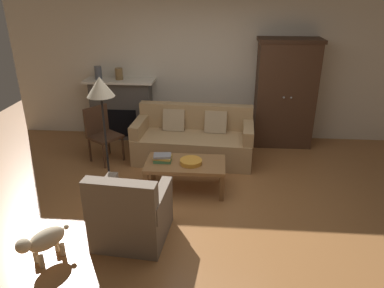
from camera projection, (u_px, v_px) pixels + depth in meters
ground_plane at (196, 206)px, 4.74m from camera, size 9.60×9.60×0.00m
back_wall at (206, 62)px, 6.52m from camera, size 7.20×0.10×2.80m
fireplace at (122, 108)px, 6.73m from camera, size 1.26×0.48×1.12m
armoire at (285, 93)px, 6.30m from camera, size 1.06×0.57×1.88m
couch at (194, 141)px, 5.96m from camera, size 1.96×0.96×0.86m
coffee_table at (185, 166)px, 5.00m from camera, size 1.10×0.60×0.42m
fruit_bowl at (191, 162)px, 4.93m from camera, size 0.30×0.30×0.06m
book_stack at (163, 158)px, 4.99m from camera, size 0.26×0.19×0.10m
mantel_vase_slate at (98, 73)px, 6.48m from camera, size 0.13×0.13×0.23m
mantel_vase_bronze at (119, 74)px, 6.45m from camera, size 0.14×0.14×0.21m
armchair_near_left at (131, 215)px, 4.00m from camera, size 0.84×0.83×0.88m
side_chair_wooden at (101, 131)px, 5.83m from camera, size 0.61×0.61×0.90m
floor_lamp at (101, 93)px, 4.68m from camera, size 0.36×0.36×1.60m
dog at (44, 241)px, 3.70m from camera, size 0.41×0.49×0.39m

